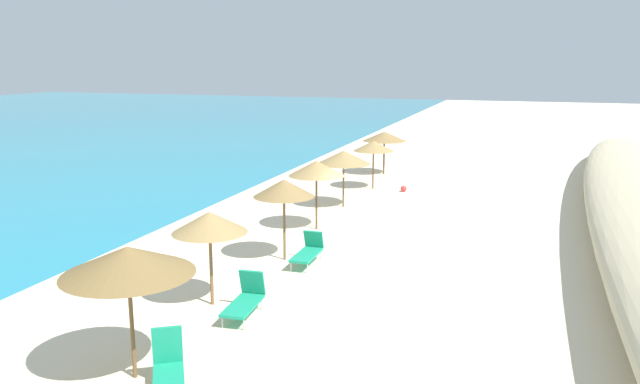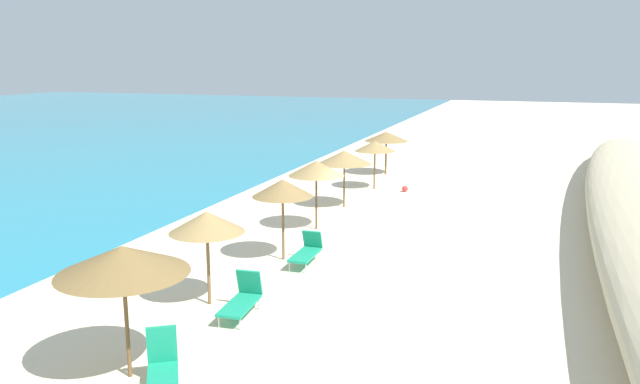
% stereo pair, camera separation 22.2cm
% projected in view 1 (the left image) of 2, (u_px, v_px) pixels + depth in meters
% --- Properties ---
extents(ground_plane, '(160.00, 160.00, 0.00)m').
position_uv_depth(ground_plane, '(362.00, 237.00, 22.60)').
color(ground_plane, beige).
extents(beach_umbrella_0, '(2.61, 2.61, 2.75)m').
position_uv_depth(beach_umbrella_0, '(128.00, 261.00, 12.16)').
color(beach_umbrella_0, brown).
rests_on(beach_umbrella_0, ground_plane).
extents(beach_umbrella_1, '(1.94, 1.94, 2.50)m').
position_uv_depth(beach_umbrella_1, '(209.00, 222.00, 15.99)').
color(beach_umbrella_1, brown).
rests_on(beach_umbrella_1, ground_plane).
extents(beach_umbrella_2, '(1.93, 1.93, 2.62)m').
position_uv_depth(beach_umbrella_2, '(284.00, 188.00, 19.63)').
color(beach_umbrella_2, brown).
rests_on(beach_umbrella_2, ground_plane).
extents(beach_umbrella_3, '(2.09, 2.09, 2.62)m').
position_uv_depth(beach_umbrella_3, '(316.00, 168.00, 23.25)').
color(beach_umbrella_3, brown).
rests_on(beach_umbrella_3, ground_plane).
extents(beach_umbrella_4, '(2.31, 2.31, 2.47)m').
position_uv_depth(beach_umbrella_4, '(344.00, 157.00, 26.88)').
color(beach_umbrella_4, brown).
rests_on(beach_umbrella_4, ground_plane).
extents(beach_umbrella_5, '(1.97, 1.97, 2.39)m').
position_uv_depth(beach_umbrella_5, '(374.00, 146.00, 30.70)').
color(beach_umbrella_5, brown).
rests_on(beach_umbrella_5, ground_plane).
extents(beach_umbrella_6, '(2.37, 2.37, 2.39)m').
position_uv_depth(beach_umbrella_6, '(384.00, 136.00, 34.61)').
color(beach_umbrella_6, brown).
rests_on(beach_umbrella_6, ground_plane).
extents(lounge_chair_0, '(1.64, 0.76, 1.04)m').
position_uv_depth(lounge_chair_0, '(245.00, 299.00, 15.63)').
color(lounge_chair_0, '#199972').
rests_on(lounge_chair_0, ground_plane).
extents(lounge_chair_1, '(1.54, 1.27, 1.21)m').
position_uv_depth(lounge_chair_1, '(168.00, 369.00, 11.95)').
color(lounge_chair_1, '#199972').
rests_on(lounge_chair_1, ground_plane).
extents(lounge_chair_2, '(1.64, 0.65, 0.96)m').
position_uv_depth(lounge_chair_2, '(308.00, 251.00, 19.58)').
color(lounge_chair_2, '#199972').
rests_on(lounge_chair_2, ground_plane).
extents(beach_ball, '(0.29, 0.29, 0.29)m').
position_uv_depth(beach_ball, '(404.00, 189.00, 30.40)').
color(beach_ball, red).
rests_on(beach_ball, ground_plane).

